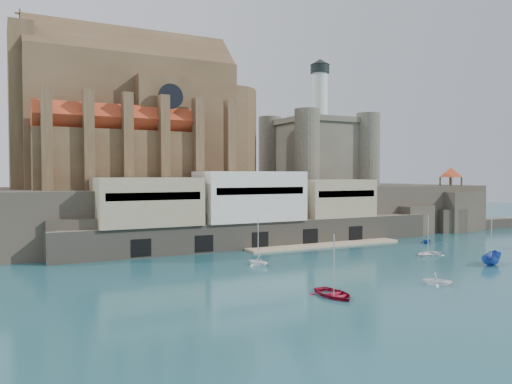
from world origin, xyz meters
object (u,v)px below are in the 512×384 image
at_px(boat_0, 334,296).
at_px(boat_1, 437,285).
at_px(church, 141,124).
at_px(pavilion, 451,173).
at_px(castle_keep, 317,149).
at_px(boat_2, 491,265).

relative_size(boat_0, boat_1, 1.71).
height_order(church, pavilion, church).
bearing_deg(boat_0, boat_1, -0.81).
relative_size(castle_keep, boat_1, 8.90).
relative_size(castle_keep, pavilion, 4.58).
distance_m(church, pavilion, 68.65).
bearing_deg(boat_0, castle_keep, 60.24).
distance_m(boat_0, boat_1, 13.65).
bearing_deg(pavilion, boat_2, -131.86).
relative_size(pavilion, boat_0, 1.14).
height_order(pavilion, boat_1, pavilion).
height_order(church, boat_2, church).
bearing_deg(castle_keep, boat_2, -95.10).
distance_m(church, castle_keep, 40.39).
distance_m(castle_keep, boat_2, 52.38).
xyz_separation_m(church, boat_1, (19.44, -55.23, -22.13)).
distance_m(boat_0, boat_2, 30.39).
xyz_separation_m(pavilion, boat_1, (-46.69, -39.38, -12.73)).
bearing_deg(boat_0, church, 99.05).
relative_size(boat_0, boat_2, 1.05).
bearing_deg(castle_keep, church, 178.89).
bearing_deg(castle_keep, pavilion, -30.18).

